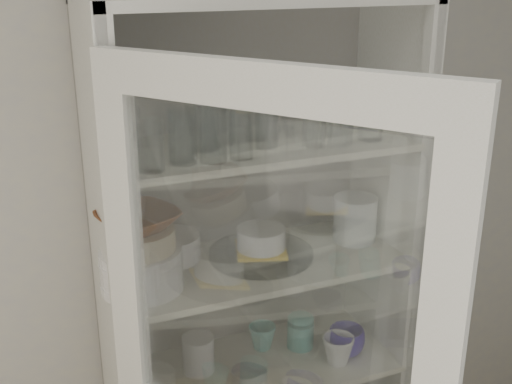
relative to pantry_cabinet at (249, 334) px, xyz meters
name	(u,v)px	position (x,y,z in m)	size (l,w,h in m)	color
wall_back	(178,233)	(-0.20, 0.16, 0.36)	(3.60, 0.02, 2.60)	#B3B3B2
pantry_cabinet	(249,334)	(0.00, 0.00, 0.00)	(1.00, 0.45, 2.10)	beige
tumbler_0	(150,145)	(-0.37, -0.22, 0.79)	(0.07, 0.07, 0.14)	silver
tumbler_1	(183,137)	(-0.27, -0.19, 0.80)	(0.08, 0.08, 0.15)	silver
tumbler_2	(181,137)	(-0.27, -0.17, 0.79)	(0.07, 0.07, 0.14)	silver
tumbler_3	(241,135)	(-0.11, -0.21, 0.79)	(0.07, 0.07, 0.13)	silver
tumbler_4	(341,121)	(0.22, -0.20, 0.80)	(0.07, 0.07, 0.15)	silver
tumbler_5	(314,122)	(0.14, -0.17, 0.79)	(0.07, 0.07, 0.14)	silver
tumbler_6	(371,115)	(0.34, -0.18, 0.80)	(0.08, 0.08, 0.15)	silver
tumbler_7	(128,137)	(-0.40, -0.09, 0.78)	(0.06, 0.06, 0.13)	silver
tumbler_8	(207,126)	(-0.17, -0.09, 0.79)	(0.07, 0.07, 0.14)	silver
tumbler_9	(257,119)	(0.01, -0.04, 0.79)	(0.07, 0.07, 0.13)	silver
tumbler_10	(224,122)	(-0.10, -0.04, 0.79)	(0.07, 0.07, 0.13)	silver
tumbler_11	(332,114)	(0.26, -0.08, 0.79)	(0.07, 0.07, 0.14)	silver
goblet_0	(130,123)	(-0.37, 0.02, 0.80)	(0.07, 0.07, 0.15)	silver
goblet_1	(209,113)	(-0.12, 0.02, 0.80)	(0.07, 0.07, 0.17)	silver
goblet_2	(284,102)	(0.14, 0.04, 0.81)	(0.08, 0.08, 0.18)	silver
goblet_3	(339,99)	(0.35, 0.04, 0.81)	(0.08, 0.08, 0.17)	silver
plate_stack_front	(142,269)	(-0.39, -0.11, 0.38)	(0.25, 0.25, 0.13)	white
plate_stack_back	(171,247)	(-0.26, 0.05, 0.36)	(0.20, 0.20, 0.08)	white
cream_bowl	(140,239)	(-0.39, -0.11, 0.48)	(0.21, 0.21, 0.07)	beige
terracotta_bowl	(138,220)	(-0.39, -0.11, 0.54)	(0.23, 0.23, 0.06)	brown
glass_platter	(261,254)	(0.02, -0.05, 0.33)	(0.35, 0.35, 0.02)	silver
yellow_trivet	(261,249)	(0.02, -0.05, 0.35)	(0.16, 0.16, 0.01)	yellow
white_ramekin	(261,238)	(0.02, -0.05, 0.39)	(0.16, 0.16, 0.07)	white
grey_bowl_stack	(355,219)	(0.38, -0.06, 0.40)	(0.15, 0.15, 0.16)	silver
mug_blue	(346,341)	(0.32, -0.14, -0.03)	(0.13, 0.13, 0.10)	#21169B
mug_teal	(262,337)	(0.06, 0.01, -0.03)	(0.10, 0.10, 0.09)	teal
mug_white	(338,350)	(0.26, -0.18, -0.03)	(0.11, 0.11, 0.10)	white
teal_jar	(300,332)	(0.19, -0.03, -0.02)	(0.10, 0.10, 0.12)	teal
measuring_cups	(246,375)	(-0.07, -0.15, -0.06)	(0.10, 0.10, 0.04)	silver
white_canister	(198,354)	(-0.20, -0.03, -0.01)	(0.11, 0.11, 0.13)	white
tumbler_12	(213,134)	(-0.19, -0.21, 0.80)	(0.08, 0.08, 0.15)	silver
tumbler_13	(267,125)	(0.01, -0.13, 0.79)	(0.07, 0.07, 0.14)	silver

